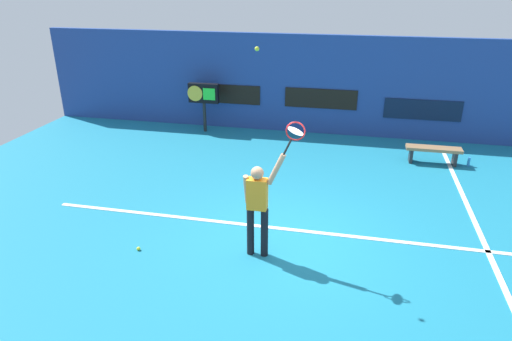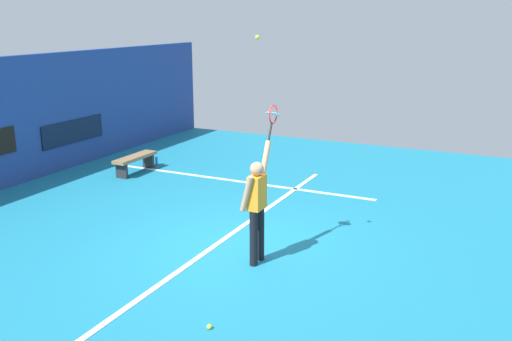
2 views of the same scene
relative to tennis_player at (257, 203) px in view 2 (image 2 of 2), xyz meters
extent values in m
plane|color=teal|center=(0.45, 0.55, -1.01)|extent=(18.00, 18.00, 0.00)
cube|color=#0C1933|center=(3.45, 7.02, -0.07)|extent=(2.20, 0.03, 0.60)
cube|color=white|center=(0.45, 0.95, -1.00)|extent=(10.00, 0.10, 0.01)
cube|color=white|center=(4.04, 2.55, -1.00)|extent=(0.10, 7.00, 0.01)
cylinder|color=black|center=(-0.13, 0.00, -0.55)|extent=(0.13, 0.13, 0.92)
cylinder|color=black|center=(0.12, 0.00, -0.55)|extent=(0.13, 0.13, 0.92)
cube|color=orange|center=(-0.01, 0.00, 0.19)|extent=(0.34, 0.20, 0.55)
sphere|color=tan|center=(-0.01, 0.00, 0.57)|extent=(0.22, 0.22, 0.22)
cylinder|color=tan|center=(0.31, 0.00, 0.67)|extent=(0.31, 0.09, 0.57)
cylinder|color=tan|center=(-0.21, 0.08, 0.21)|extent=(0.09, 0.23, 0.58)
cylinder|color=black|center=(0.48, 0.00, 1.07)|extent=(0.15, 0.03, 0.29)
torus|color=red|center=(0.60, 0.00, 1.34)|extent=(0.41, 0.02, 0.41)
cylinder|color=silver|center=(0.60, 0.00, 1.34)|extent=(0.25, 0.27, 0.11)
sphere|color=#CCE033|center=(-0.01, -0.01, 2.57)|extent=(0.07, 0.07, 0.07)
cube|color=olive|center=(3.61, 5.17, -0.60)|extent=(1.40, 0.36, 0.08)
cube|color=#262628|center=(3.06, 5.17, -0.82)|extent=(0.08, 0.32, 0.37)
cube|color=#262628|center=(4.16, 5.17, -0.82)|extent=(0.08, 0.32, 0.37)
cylinder|color=#338CD8|center=(4.51, 5.17, -0.89)|extent=(0.07, 0.07, 0.24)
sphere|color=#CCE033|center=(-2.13, -0.35, -0.98)|extent=(0.07, 0.07, 0.07)
camera|label=1|loc=(1.45, -6.72, 3.57)|focal=31.91mm
camera|label=2|loc=(-7.79, -3.74, 2.89)|focal=40.24mm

